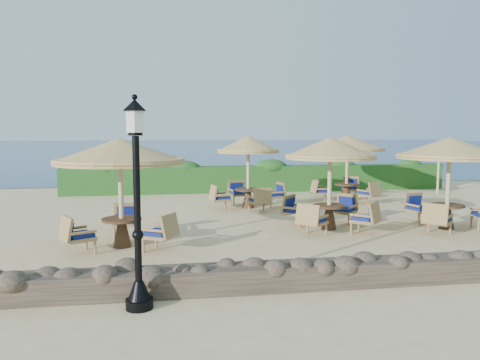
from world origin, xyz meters
The scene contains 11 objects.
ground centered at (0.00, 0.00, 0.00)m, with size 120.00×120.00×0.00m, color beige.
sea centered at (0.00, 70.00, 0.00)m, with size 160.00×160.00×0.00m, color navy.
hedge centered at (0.00, 7.20, 0.60)m, with size 18.00×0.90×1.20m, color #1A4917.
stone_wall centered at (0.00, -6.20, 0.22)m, with size 15.00×0.65×0.44m, color brown.
lamp_post centered at (-4.80, -6.80, 1.55)m, with size 0.44×0.44×3.31m.
extra_parasol centered at (7.80, 5.20, 2.17)m, with size 2.30×2.30×2.41m.
cafe_set_0 centered at (-5.44, -2.64, 1.98)m, with size 3.15×3.15×2.65m.
cafe_set_1 centered at (0.27, -1.45, 1.77)m, with size 2.60×2.60×2.65m.
cafe_set_2 centered at (3.68, -1.91, 1.95)m, with size 2.99×2.99×2.65m.
cafe_set_3 centered at (-1.38, 2.63, 1.67)m, with size 2.88×2.88×2.65m.
cafe_set_4 centered at (2.82, 3.63, 1.95)m, with size 2.98×2.98×2.65m.
Camera 1 is at (-4.33, -14.18, 2.83)m, focal length 35.00 mm.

